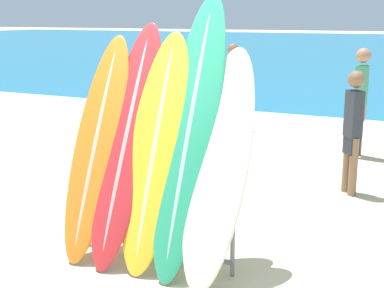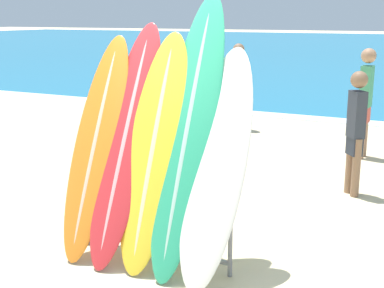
% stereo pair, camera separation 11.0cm
% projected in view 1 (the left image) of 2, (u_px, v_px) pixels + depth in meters
% --- Properties ---
extents(ground_plane, '(160.00, 160.00, 0.00)m').
position_uv_depth(ground_plane, '(138.00, 274.00, 4.73)').
color(ground_plane, beige).
extents(surfboard_rack, '(1.56, 0.04, 0.92)m').
position_uv_depth(surfboard_rack, '(155.00, 210.00, 4.89)').
color(surfboard_rack, slate).
rests_on(surfboard_rack, ground_plane).
extents(surfboard_slot_0, '(0.50, 0.98, 2.06)m').
position_uv_depth(surfboard_slot_0, '(97.00, 146.00, 5.04)').
color(surfboard_slot_0, orange).
rests_on(surfboard_slot_0, ground_plane).
extents(surfboard_slot_1, '(0.50, 1.09, 2.18)m').
position_uv_depth(surfboard_slot_1, '(127.00, 142.00, 4.93)').
color(surfboard_slot_1, red).
rests_on(surfboard_slot_1, ground_plane).
extents(surfboard_slot_2, '(0.54, 0.92, 2.10)m').
position_uv_depth(surfboard_slot_2, '(156.00, 151.00, 4.78)').
color(surfboard_slot_2, yellow).
rests_on(surfboard_slot_2, ground_plane).
extents(surfboard_slot_3, '(0.51, 1.12, 2.44)m').
position_uv_depth(surfboard_slot_3, '(190.00, 133.00, 4.69)').
color(surfboard_slot_3, '#289E70').
rests_on(surfboard_slot_3, ground_plane).
extents(surfboard_slot_4, '(0.53, 0.98, 1.97)m').
position_uv_depth(surfboard_slot_4, '(219.00, 166.00, 4.53)').
color(surfboard_slot_4, silver).
rests_on(surfboard_slot_4, ground_plane).
extents(person_near_water, '(0.23, 0.29, 1.74)m').
position_uv_depth(person_near_water, '(360.00, 98.00, 8.46)').
color(person_near_water, '#A87A5B').
rests_on(person_near_water, ground_plane).
extents(person_mid_beach, '(0.29, 0.28, 1.70)m').
position_uv_depth(person_mid_beach, '(233.00, 83.00, 10.57)').
color(person_mid_beach, '#846047').
rests_on(person_mid_beach, ground_plane).
extents(person_far_left, '(0.26, 0.27, 1.57)m').
position_uv_depth(person_far_left, '(353.00, 128.00, 6.68)').
color(person_far_left, '#846047').
rests_on(person_far_left, ground_plane).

